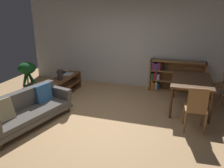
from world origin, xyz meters
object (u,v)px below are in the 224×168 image
object	(u,v)px
open_laptop	(66,73)
desk_speaker	(60,75)
fabric_couch	(26,109)
bookshelf	(173,76)
potted_floor_plant	(27,72)
dining_chair_near	(196,107)
dining_table	(192,82)
media_console	(65,85)

from	to	relation	value
open_laptop	desk_speaker	xyz separation A→B (m)	(0.13, -0.55, 0.12)
fabric_couch	bookshelf	distance (m)	4.23
potted_floor_plant	bookshelf	distance (m)	4.29
potted_floor_plant	dining_chair_near	size ratio (longest dim) A/B	0.96
open_laptop	dining_table	xyz separation A→B (m)	(3.57, -0.26, 0.16)
fabric_couch	open_laptop	size ratio (longest dim) A/B	4.50
fabric_couch	desk_speaker	bearing A→B (deg)	92.26
fabric_couch	open_laptop	world-z (taller)	fabric_couch
media_console	desk_speaker	world-z (taller)	desk_speaker
open_laptop	bookshelf	xyz separation A→B (m)	(3.07, 0.96, -0.07)
dining_chair_near	media_console	bearing A→B (deg)	162.83
bookshelf	dining_chair_near	bearing A→B (deg)	-76.07
media_console	dining_chair_near	size ratio (longest dim) A/B	1.42
media_console	dining_table	world-z (taller)	dining_table
fabric_couch	dining_table	world-z (taller)	dining_table
desk_speaker	potted_floor_plant	distance (m)	1.08
fabric_couch	dining_table	xyz separation A→B (m)	(3.38, 1.88, 0.35)
fabric_couch	desk_speaker	size ratio (longest dim) A/B	7.38
bookshelf	desk_speaker	bearing A→B (deg)	-152.90
open_laptop	fabric_couch	bearing A→B (deg)	-84.90
open_laptop	dining_chair_near	distance (m)	3.90
open_laptop	potted_floor_plant	world-z (taller)	potted_floor_plant
bookshelf	media_console	bearing A→B (deg)	-157.62
fabric_couch	dining_table	bearing A→B (deg)	29.11
fabric_couch	dining_chair_near	size ratio (longest dim) A/B	2.14
desk_speaker	dining_table	bearing A→B (deg)	4.83
dining_table	dining_chair_near	distance (m)	1.13
potted_floor_plant	bookshelf	size ratio (longest dim) A/B	0.59
media_console	potted_floor_plant	world-z (taller)	potted_floor_plant
media_console	dining_chair_near	xyz separation A→B (m)	(3.56, -1.10, 0.29)
fabric_couch	bookshelf	size ratio (longest dim) A/B	1.32
potted_floor_plant	dining_table	size ratio (longest dim) A/B	0.65
dining_table	bookshelf	size ratio (longest dim) A/B	0.90
dining_chair_near	bookshelf	distance (m)	2.40
fabric_couch	dining_table	distance (m)	3.88
media_console	bookshelf	bearing A→B (deg)	22.38
potted_floor_plant	media_console	bearing A→B (deg)	14.38
desk_speaker	bookshelf	distance (m)	3.31
desk_speaker	potted_floor_plant	world-z (taller)	potted_floor_plant
desk_speaker	dining_table	xyz separation A→B (m)	(3.44, 0.29, 0.04)
fabric_couch	dining_chair_near	bearing A→B (deg)	12.48
open_laptop	desk_speaker	world-z (taller)	desk_speaker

